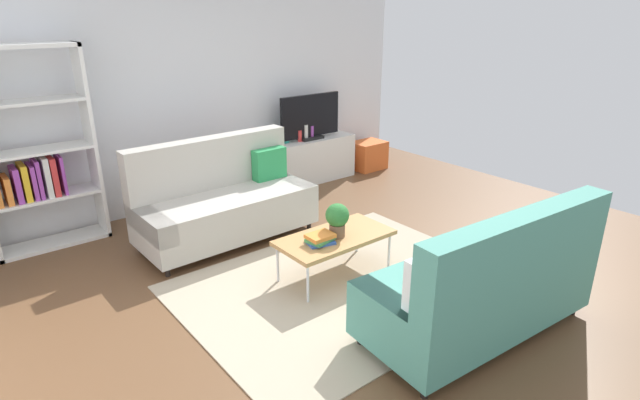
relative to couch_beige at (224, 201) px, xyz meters
The scene contains 19 objects.
ground_plane 1.59m from the couch_beige, 72.27° to the right, with size 7.68×7.68×0.00m, color brown.
wall_far 1.74m from the couch_beige, 70.80° to the left, with size 6.40×0.12×2.90m, color silver.
area_rug 1.71m from the couch_beige, 78.22° to the right, with size 2.90×2.20×0.01m, color tan.
couch_beige is the anchor object (origin of this frame).
couch_green 2.92m from the couch_beige, 76.82° to the right, with size 1.96×0.98×1.10m.
coffee_table 1.47m from the couch_beige, 74.72° to the right, with size 1.10×0.56×0.42m.
tv_console 2.20m from the couch_beige, 27.13° to the left, with size 1.40×0.44×0.64m, color silver.
tv 2.24m from the couch_beige, 26.66° to the left, with size 1.00×0.20×0.64m.
bookshelf 1.95m from the couch_beige, 147.15° to the left, with size 1.10×0.36×2.10m.
storage_trunk 3.19m from the couch_beige, 16.43° to the left, with size 0.52×0.40×0.44m, color orange.
potted_plant 1.51m from the couch_beige, 74.82° to the right, with size 0.22×0.22×0.32m.
table_book_0 1.47m from the couch_beige, 83.02° to the right, with size 0.24×0.18×0.02m, color #3359B2.
table_book_1 1.47m from the couch_beige, 83.02° to the right, with size 0.24×0.18×0.03m, color #3F8C4C.
table_book_2 1.47m from the couch_beige, 83.02° to the right, with size 0.24×0.18×0.04m, color orange.
vase_0 1.75m from the couch_beige, 37.43° to the left, with size 0.12×0.12×0.17m, color #B24C4C.
vase_1 1.90m from the couch_beige, 34.09° to the left, with size 0.13×0.13×0.16m, color #33B29E.
bottle_0 2.01m from the couch_beige, 28.80° to the left, with size 0.06×0.06×0.16m, color red.
bottle_1 2.11m from the couch_beige, 27.34° to the left, with size 0.06×0.06×0.22m, color silver.
bottle_2 2.21m from the couch_beige, 26.00° to the left, with size 0.05×0.05×0.19m, color purple.
Camera 1 is at (-2.88, -3.23, 2.42)m, focal length 28.40 mm.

